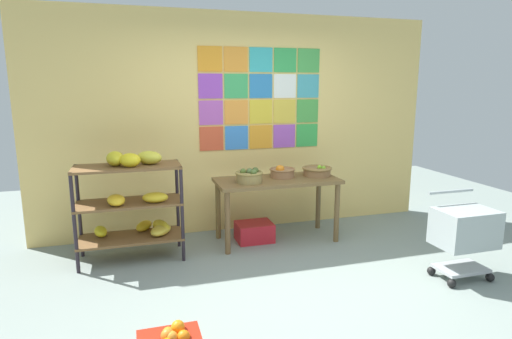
{
  "coord_description": "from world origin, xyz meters",
  "views": [
    {
      "loc": [
        -1.32,
        -3.13,
        1.8
      ],
      "look_at": [
        -0.07,
        1.06,
        0.93
      ],
      "focal_mm": 29.64,
      "sensor_mm": 36.0,
      "label": 1
    }
  ],
  "objects": [
    {
      "name": "banana_shelf_unit",
      "position": [
        -1.32,
        1.27,
        0.65
      ],
      "size": [
        1.06,
        0.55,
        1.15
      ],
      "color": "#272027",
      "rests_on": "ground"
    },
    {
      "name": "shopping_cart",
      "position": [
        1.61,
        -0.11,
        0.47
      ],
      "size": [
        0.53,
        0.42,
        0.81
      ],
      "rotation": [
        0.0,
        0.0,
        -0.06
      ],
      "color": "black",
      "rests_on": "ground"
    },
    {
      "name": "back_wall_with_art",
      "position": [
        0.01,
        1.92,
        1.34
      ],
      "size": [
        5.01,
        0.07,
        2.66
      ],
      "color": "#EFC96F",
      "rests_on": "ground"
    },
    {
      "name": "fruit_basket_back_right",
      "position": [
        -0.08,
        1.27,
        0.82
      ],
      "size": [
        0.31,
        0.31,
        0.16
      ],
      "color": "olive",
      "rests_on": "display_table"
    },
    {
      "name": "display_table",
      "position": [
        0.28,
        1.35,
        0.64
      ],
      "size": [
        1.42,
        0.62,
        0.74
      ],
      "color": "brown",
      "rests_on": "ground"
    },
    {
      "name": "ground",
      "position": [
        0.0,
        0.0,
        0.0
      ],
      "size": [
        9.78,
        9.78,
        0.0
      ],
      "primitive_type": "plane",
      "color": "gray"
    },
    {
      "name": "fruit_basket_right",
      "position": [
        0.36,
        1.43,
        0.8
      ],
      "size": [
        0.3,
        0.3,
        0.15
      ],
      "color": "#986C47",
      "rests_on": "display_table"
    },
    {
      "name": "produce_crate_under_table",
      "position": [
        0.02,
        1.4,
        0.11
      ],
      "size": [
        0.42,
        0.33,
        0.22
      ],
      "primitive_type": "cube",
      "color": "red",
      "rests_on": "ground"
    },
    {
      "name": "fruit_basket_centre",
      "position": [
        0.8,
        1.39,
        0.8
      ],
      "size": [
        0.35,
        0.35,
        0.13
      ],
      "color": "olive",
      "rests_on": "display_table"
    }
  ]
}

